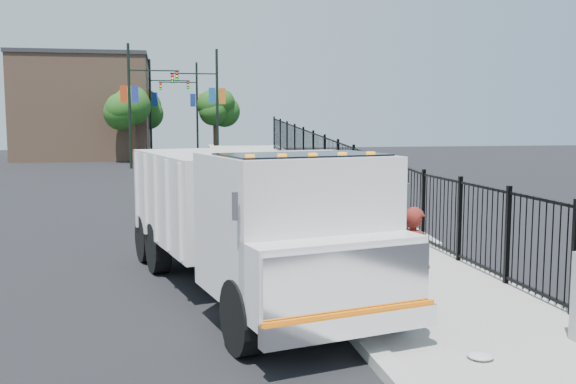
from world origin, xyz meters
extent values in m
plane|color=black|center=(0.00, 0.00, 0.00)|extent=(120.00, 120.00, 0.00)
cube|color=#9E998E|center=(1.93, -2.00, 0.06)|extent=(3.55, 12.00, 0.12)
cube|color=#ADAAA3|center=(0.00, -2.00, 0.08)|extent=(0.30, 12.00, 0.16)
cube|color=#9E998E|center=(2.12, 16.00, 0.00)|extent=(3.95, 24.06, 3.19)
cube|color=black|center=(3.55, 12.00, 0.90)|extent=(0.10, 28.00, 1.80)
cube|color=black|center=(-1.36, 0.91, 0.58)|extent=(2.65, 7.18, 0.23)
cube|color=silver|center=(-0.81, -1.44, 1.62)|extent=(2.92, 2.81, 2.10)
cube|color=silver|center=(-0.51, -2.71, 1.10)|extent=(2.56, 1.28, 1.05)
cube|color=silver|center=(-0.42, -3.09, 1.10)|extent=(2.37, 0.63, 0.89)
cube|color=silver|center=(-0.41, -3.17, 0.58)|extent=(2.49, 0.76, 0.29)
cube|color=orange|center=(-0.41, -3.17, 0.73)|extent=(2.46, 0.63, 0.06)
cube|color=black|center=(-0.75, -1.69, 2.25)|extent=(2.56, 1.85, 0.89)
cube|color=silver|center=(-1.67, 2.24, 1.62)|extent=(3.45, 4.86, 1.78)
cube|color=silver|center=(-1.85, -2.76, 2.10)|extent=(0.08, 0.08, 0.37)
cube|color=silver|center=(0.70, -2.16, 2.10)|extent=(0.08, 0.08, 0.37)
cube|color=orange|center=(-1.59, -2.26, 2.69)|extent=(0.12, 0.11, 0.06)
cube|color=orange|center=(-1.13, -2.16, 2.69)|extent=(0.12, 0.11, 0.06)
cube|color=orange|center=(-0.67, -2.05, 2.69)|extent=(0.12, 0.11, 0.06)
cube|color=orange|center=(-0.21, -1.94, 2.69)|extent=(0.12, 0.11, 0.06)
cube|color=orange|center=(0.25, -1.83, 2.69)|extent=(0.12, 0.11, 0.06)
cylinder|color=black|center=(-1.72, -2.40, 0.52)|extent=(0.57, 1.10, 1.05)
cylinder|color=black|center=(0.43, -1.90, 0.52)|extent=(0.57, 1.10, 1.05)
cylinder|color=black|center=(-2.89, 2.60, 0.52)|extent=(0.57, 1.10, 1.05)
cylinder|color=black|center=(-0.75, 3.10, 0.52)|extent=(0.57, 1.10, 1.05)
cylinder|color=black|center=(-3.15, 3.72, 0.52)|extent=(0.57, 1.10, 1.05)
cylinder|color=black|center=(-1.01, 4.22, 0.52)|extent=(0.57, 1.10, 1.05)
imported|color=maroon|center=(0.99, -1.76, 1.00)|extent=(0.57, 0.73, 1.76)
ellipsoid|color=silver|center=(1.24, -3.45, 0.16)|extent=(0.34, 0.34, 0.09)
cylinder|color=black|center=(-4.87, 31.93, 4.00)|extent=(0.18, 0.18, 8.00)
cube|color=black|center=(-3.27, 31.93, 6.30)|extent=(3.20, 0.08, 0.08)
cube|color=black|center=(-1.83, 31.93, 5.95)|extent=(0.18, 0.22, 0.60)
cube|color=navy|center=(-4.52, 31.93, 4.80)|extent=(0.45, 0.04, 1.10)
cube|color=red|center=(-5.22, 31.93, 4.80)|extent=(0.45, 0.04, 1.10)
cylinder|color=black|center=(0.95, 34.28, 4.00)|extent=(0.18, 0.18, 8.00)
cube|color=black|center=(-0.65, 34.28, 6.30)|extent=(3.20, 0.08, 0.08)
cube|color=black|center=(-2.09, 34.28, 5.95)|extent=(0.18, 0.22, 0.60)
cube|color=#D2621B|center=(1.30, 34.28, 4.80)|extent=(0.45, 0.04, 1.10)
cube|color=#175394|center=(0.60, 34.28, 4.80)|extent=(0.45, 0.04, 1.10)
cylinder|color=black|center=(-3.77, 42.81, 4.00)|extent=(0.18, 0.18, 8.00)
cube|color=black|center=(-2.17, 42.81, 6.30)|extent=(3.20, 0.08, 0.08)
cube|color=black|center=(-0.73, 42.81, 5.95)|extent=(0.18, 0.22, 0.60)
cube|color=navy|center=(-3.42, 42.81, 4.80)|extent=(0.45, 0.04, 1.10)
cube|color=#EC5805|center=(-4.12, 42.81, 4.80)|extent=(0.45, 0.04, 1.10)
cylinder|color=black|center=(0.10, 45.10, 4.00)|extent=(0.18, 0.18, 8.00)
cube|color=black|center=(-1.50, 45.10, 6.30)|extent=(3.20, 0.08, 0.08)
cube|color=black|center=(-2.94, 45.10, 5.95)|extent=(0.18, 0.22, 0.60)
cube|color=orange|center=(0.45, 45.10, 4.80)|extent=(0.45, 0.04, 1.10)
cube|color=navy|center=(-0.25, 45.10, 4.80)|extent=(0.45, 0.04, 1.10)
cylinder|color=#382314|center=(-4.95, 37.19, 1.60)|extent=(0.36, 0.36, 3.20)
sphere|color=#194714|center=(-4.95, 37.19, 4.00)|extent=(2.89, 2.89, 2.89)
cylinder|color=#382314|center=(1.36, 41.66, 1.60)|extent=(0.36, 0.36, 3.20)
sphere|color=#194714|center=(1.36, 41.66, 4.00)|extent=(2.37, 2.37, 2.37)
cylinder|color=#382314|center=(-4.49, 46.68, 1.60)|extent=(0.36, 0.36, 3.20)
sphere|color=#194714|center=(-4.49, 46.68, 4.00)|extent=(3.22, 3.22, 3.22)
cube|color=#8C664C|center=(-9.00, 44.00, 4.00)|extent=(10.00, 10.00, 8.00)
camera|label=1|loc=(-2.71, -10.81, 3.20)|focal=40.00mm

